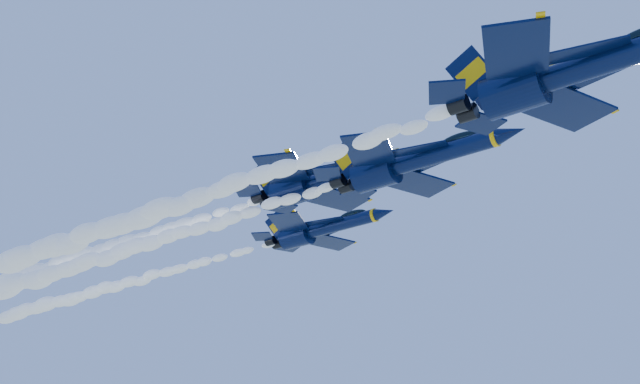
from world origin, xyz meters
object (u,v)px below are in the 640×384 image
Objects in this scene: jet_second at (412,161)px; jet_third at (325,179)px; jet_fourth at (321,229)px; jet_lead at (571,71)px.

jet_third reaches higher than jet_second.
jet_second is at bearing -8.86° from jet_third.
jet_second is 0.96× the size of jet_third.
jet_fourth reaches higher than jet_second.
jet_second is 10.73m from jet_third.
jet_second is 1.09× the size of jet_fourth.
jet_second is 23.36m from jet_fourth.
jet_fourth is at bearing 127.27° from jet_third.
jet_lead is 1.04× the size of jet_second.
jet_third is at bearing -52.73° from jet_fourth.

